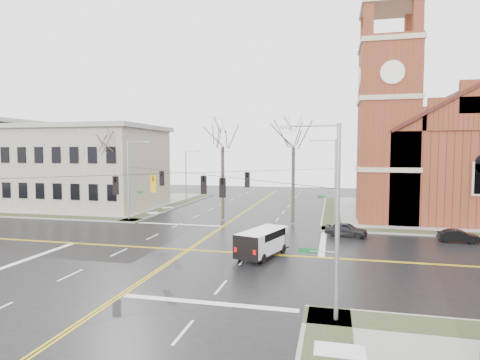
% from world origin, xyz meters
% --- Properties ---
extents(ground, '(120.00, 120.00, 0.00)m').
position_xyz_m(ground, '(0.00, 0.00, 0.00)').
color(ground, black).
rests_on(ground, ground).
extents(sidewalks, '(80.00, 80.00, 0.17)m').
position_xyz_m(sidewalks, '(0.00, 0.00, 0.08)').
color(sidewalks, gray).
rests_on(sidewalks, ground).
extents(road_markings, '(100.00, 100.00, 0.01)m').
position_xyz_m(road_markings, '(0.00, 0.00, 0.01)').
color(road_markings, gold).
rests_on(road_markings, ground).
extents(church, '(24.28, 27.48, 27.50)m').
position_xyz_m(church, '(24.76, 24.78, 8.43)').
color(church, brown).
rests_on(church, ground).
extents(civic_building_a, '(18.00, 14.00, 11.00)m').
position_xyz_m(civic_building_a, '(-22.00, 20.00, 5.50)').
color(civic_building_a, gray).
rests_on(civic_building_a, ground).
extents(signal_pole_ne, '(2.75, 0.22, 9.00)m').
position_xyz_m(signal_pole_ne, '(11.32, 11.50, 4.95)').
color(signal_pole_ne, gray).
rests_on(signal_pole_ne, ground).
extents(signal_pole_nw, '(2.75, 0.22, 9.00)m').
position_xyz_m(signal_pole_nw, '(-11.32, 11.50, 4.95)').
color(signal_pole_nw, gray).
rests_on(signal_pole_nw, ground).
extents(signal_pole_se, '(2.75, 0.22, 9.00)m').
position_xyz_m(signal_pole_se, '(11.32, -11.50, 4.95)').
color(signal_pole_se, gray).
rests_on(signal_pole_se, ground).
extents(span_wires, '(23.02, 23.02, 0.03)m').
position_xyz_m(span_wires, '(0.00, 0.00, 6.20)').
color(span_wires, black).
rests_on(span_wires, ground).
extents(traffic_signals, '(8.21, 8.26, 1.30)m').
position_xyz_m(traffic_signals, '(-0.00, -0.67, 5.45)').
color(traffic_signals, black).
rests_on(traffic_signals, ground).
extents(streetlight_north_a, '(2.30, 0.20, 8.00)m').
position_xyz_m(streetlight_north_a, '(-10.65, 28.00, 4.47)').
color(streetlight_north_a, gray).
rests_on(streetlight_north_a, ground).
extents(streetlight_north_b, '(2.30, 0.20, 8.00)m').
position_xyz_m(streetlight_north_b, '(-10.65, 48.00, 4.47)').
color(streetlight_north_b, gray).
rests_on(streetlight_north_b, ground).
extents(cargo_van, '(3.54, 5.62, 2.01)m').
position_xyz_m(cargo_van, '(6.23, -0.44, 1.19)').
color(cargo_van, silver).
rests_on(cargo_van, ground).
extents(parked_car_a, '(4.13, 2.47, 1.32)m').
position_xyz_m(parked_car_a, '(12.53, 8.27, 0.66)').
color(parked_car_a, black).
rests_on(parked_car_a, ground).
extents(parked_car_b, '(3.50, 1.44, 1.13)m').
position_xyz_m(parked_car_b, '(22.00, 7.82, 0.56)').
color(parked_car_b, black).
rests_on(parked_car_b, ground).
extents(tree_nw_far, '(4.00, 4.00, 11.12)m').
position_xyz_m(tree_nw_far, '(-14.07, 13.38, 8.06)').
color(tree_nw_far, '#392D24').
rests_on(tree_nw_far, ground).
extents(tree_nw_near, '(4.00, 4.00, 12.44)m').
position_xyz_m(tree_nw_near, '(-1.02, 14.03, 8.99)').
color(tree_nw_near, '#392D24').
rests_on(tree_nw_near, ground).
extents(tree_ne, '(4.00, 4.00, 12.35)m').
position_xyz_m(tree_ne, '(7.05, 13.58, 8.93)').
color(tree_ne, '#392D24').
rests_on(tree_ne, ground).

